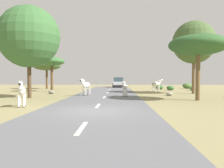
% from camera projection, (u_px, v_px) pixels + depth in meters
% --- Properties ---
extents(ground_plane, '(90.00, 90.00, 0.00)m').
position_uv_depth(ground_plane, '(95.00, 112.00, 11.49)').
color(ground_plane, '#8E8456').
extents(road, '(6.00, 64.00, 0.05)m').
position_uv_depth(road, '(94.00, 111.00, 11.49)').
color(road, slate).
rests_on(road, ground_plane).
extents(lane_markings, '(0.16, 56.00, 0.01)m').
position_uv_depth(lane_markings, '(92.00, 114.00, 10.49)').
color(lane_markings, silver).
rests_on(lane_markings, road).
extents(zebra_0, '(0.58, 1.45, 1.38)m').
position_uv_depth(zebra_0, '(125.00, 87.00, 20.29)').
color(zebra_0, silver).
rests_on(zebra_0, road).
extents(zebra_1, '(0.93, 1.61, 1.61)m').
position_uv_depth(zebra_1, '(86.00, 85.00, 21.40)').
color(zebra_1, silver).
rests_on(zebra_1, road).
extents(zebra_3, '(1.57, 1.00, 1.60)m').
position_uv_depth(zebra_3, '(157.00, 84.00, 28.47)').
color(zebra_3, silver).
rests_on(zebra_3, ground_plane).
extents(zebra_4, '(0.75, 1.60, 1.55)m').
position_uv_depth(zebra_4, '(22.00, 91.00, 13.27)').
color(zebra_4, silver).
rests_on(zebra_4, ground_plane).
extents(car_0, '(2.06, 4.36, 1.74)m').
position_uv_depth(car_0, '(118.00, 83.00, 40.72)').
color(car_0, silver).
rests_on(car_0, road).
extents(tree_0, '(4.52, 4.52, 7.73)m').
position_uv_depth(tree_0, '(194.00, 43.00, 24.43)').
color(tree_0, brown).
rests_on(tree_0, ground_plane).
extents(tree_1, '(4.38, 4.38, 4.91)m').
position_uv_depth(tree_1, '(198.00, 45.00, 17.15)').
color(tree_1, brown).
rests_on(tree_1, ground_plane).
extents(tree_2, '(4.24, 4.24, 4.32)m').
position_uv_depth(tree_2, '(47.00, 66.00, 35.02)').
color(tree_2, brown).
rests_on(tree_2, ground_plane).
extents(tree_3, '(3.12, 3.12, 4.25)m').
position_uv_depth(tree_3, '(52.00, 62.00, 28.09)').
color(tree_3, brown).
rests_on(tree_3, ground_plane).
extents(tree_4, '(5.13, 5.13, 7.68)m').
position_uv_depth(tree_4, '(29.00, 37.00, 19.12)').
color(tree_4, '#4C3823').
rests_on(tree_4, ground_plane).
extents(bush_0, '(1.08, 0.98, 0.65)m').
position_uv_depth(bush_0, '(159.00, 87.00, 33.38)').
color(bush_0, '#386633').
rests_on(bush_0, ground_plane).
extents(bush_1, '(0.89, 0.80, 0.53)m').
position_uv_depth(bush_1, '(193.00, 89.00, 30.54)').
color(bush_1, '#4C7038').
rests_on(bush_1, ground_plane).
extents(bush_3, '(1.43, 1.29, 0.86)m').
position_uv_depth(bush_3, '(187.00, 86.00, 36.52)').
color(bush_3, '#4C7038').
rests_on(bush_3, ground_plane).
extents(bush_4, '(1.04, 0.93, 0.62)m').
position_uv_depth(bush_4, '(170.00, 88.00, 31.30)').
color(bush_4, '#386633').
rests_on(bush_4, ground_plane).
extents(rock_0, '(0.67, 0.66, 0.35)m').
position_uv_depth(rock_0, '(170.00, 94.00, 21.80)').
color(rock_0, gray).
rests_on(rock_0, ground_plane).
extents(rock_2, '(0.61, 0.63, 0.42)m').
position_uv_depth(rock_2, '(51.00, 92.00, 24.13)').
color(rock_2, gray).
rests_on(rock_2, ground_plane).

